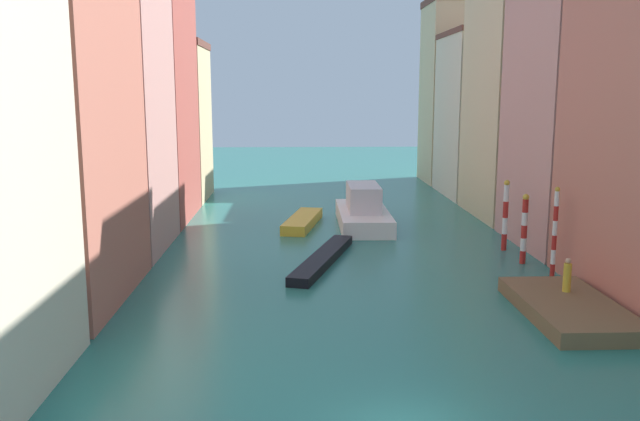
% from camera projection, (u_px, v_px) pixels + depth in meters
% --- Properties ---
extents(ground_plane, '(154.00, 154.00, 0.00)m').
position_uv_depth(ground_plane, '(343.00, 243.00, 42.79)').
color(ground_plane, '#28756B').
extents(building_left_1, '(7.61, 10.93, 19.82)m').
position_uv_depth(building_left_1, '(32.00, 84.00, 29.41)').
color(building_left_1, '#C6705B').
rests_on(building_left_1, ground).
extents(building_left_2, '(7.61, 9.29, 17.28)m').
position_uv_depth(building_left_2, '(99.00, 108.00, 39.65)').
color(building_left_2, tan).
rests_on(building_left_2, ground).
extents(building_left_3, '(7.61, 10.72, 21.51)m').
position_uv_depth(building_left_3, '(137.00, 76.00, 49.18)').
color(building_left_3, '#B25147').
rests_on(building_left_3, ground).
extents(building_left_4, '(7.61, 8.63, 14.07)m').
position_uv_depth(building_left_4, '(165.00, 121.00, 59.54)').
color(building_left_4, beige).
rests_on(building_left_4, ground).
extents(building_right_2, '(7.61, 9.76, 21.45)m').
position_uv_depth(building_right_2, '(586.00, 73.00, 40.29)').
color(building_right_2, tan).
rests_on(building_right_2, ground).
extents(building_right_3, '(7.61, 10.59, 20.25)m').
position_uv_depth(building_right_3, '(527.00, 85.00, 50.60)').
color(building_right_3, beige).
rests_on(building_right_3, ground).
extents(building_right_4, '(7.61, 10.50, 15.16)m').
position_uv_depth(building_right_4, '(485.00, 114.00, 61.67)').
color(building_right_4, beige).
rests_on(building_right_4, ground).
extents(building_right_5, '(7.61, 8.11, 19.32)m').
position_uv_depth(building_right_5, '(460.00, 92.00, 70.85)').
color(building_right_5, beige).
rests_on(building_right_5, ground).
extents(waterfront_dock, '(3.85, 7.73, 0.68)m').
position_uv_depth(waterfront_dock, '(569.00, 308.00, 28.70)').
color(waterfront_dock, brown).
rests_on(waterfront_dock, ground).
extents(person_on_dock, '(0.36, 0.36, 1.56)m').
position_uv_depth(person_on_dock, '(567.00, 276.00, 29.87)').
color(person_on_dock, gold).
rests_on(person_on_dock, waterfront_dock).
extents(mooring_pole_0, '(0.27, 0.27, 4.83)m').
position_uv_depth(mooring_pole_0, '(555.00, 232.00, 34.16)').
color(mooring_pole_0, red).
rests_on(mooring_pole_0, ground).
extents(mooring_pole_1, '(0.36, 0.36, 4.00)m').
position_uv_depth(mooring_pole_1, '(524.00, 228.00, 37.25)').
color(mooring_pole_1, red).
rests_on(mooring_pole_1, ground).
extents(mooring_pole_2, '(0.35, 0.35, 4.36)m').
position_uv_depth(mooring_pole_2, '(505.00, 214.00, 40.43)').
color(mooring_pole_2, red).
rests_on(mooring_pole_2, ground).
extents(vaporetto_white, '(3.66, 9.97, 3.02)m').
position_uv_depth(vaporetto_white, '(363.00, 211.00, 48.15)').
color(vaporetto_white, white).
rests_on(vaporetto_white, ground).
extents(gondola_black, '(4.17, 10.29, 0.52)m').
position_uv_depth(gondola_black, '(323.00, 258.00, 37.69)').
color(gondola_black, black).
rests_on(gondola_black, ground).
extents(motorboat_0, '(3.18, 7.80, 0.70)m').
position_uv_depth(motorboat_0, '(303.00, 221.00, 48.18)').
color(motorboat_0, gold).
rests_on(motorboat_0, ground).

